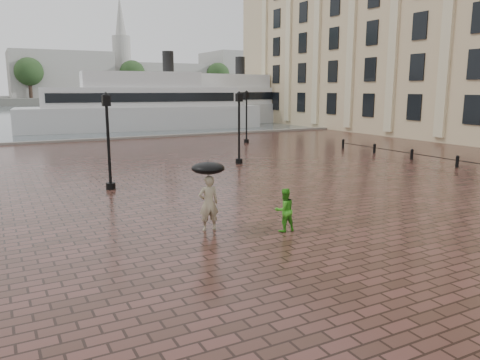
# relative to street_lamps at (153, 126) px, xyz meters

# --- Properties ---
(ground) EXTENTS (300.00, 300.00, 0.00)m
(ground) POSITION_rel_street_lamps_xyz_m (1.50, -17.50, -2.33)
(ground) COLOR #3A221A
(ground) RESTS_ON ground
(harbour_water) EXTENTS (240.00, 240.00, 0.00)m
(harbour_water) POSITION_rel_street_lamps_xyz_m (1.50, 74.50, -2.33)
(harbour_water) COLOR #485458
(harbour_water) RESTS_ON ground
(quay_edge) EXTENTS (80.00, 0.60, 0.30)m
(quay_edge) POSITION_rel_street_lamps_xyz_m (1.50, 14.50, -2.33)
(quay_edge) COLOR slate
(quay_edge) RESTS_ON ground
(far_shore) EXTENTS (300.00, 60.00, 2.00)m
(far_shore) POSITION_rel_street_lamps_xyz_m (1.50, 142.50, -1.33)
(far_shore) COLOR #4C4C47
(far_shore) RESTS_ON ground
(distant_skyline) EXTENTS (102.50, 22.00, 33.00)m
(distant_skyline) POSITION_rel_street_lamps_xyz_m (49.64, 132.50, 7.13)
(distant_skyline) COLOR gray
(distant_skyline) RESTS_ON ground
(far_trees) EXTENTS (188.00, 8.00, 13.50)m
(far_trees) POSITION_rel_street_lamps_xyz_m (1.50, 120.50, 7.09)
(far_trees) COLOR #2D2119
(far_trees) RESTS_ON ground
(bollard_row) EXTENTS (0.22, 21.22, 0.73)m
(bollard_row) POSITION_rel_street_lamps_xyz_m (15.50, -11.00, -1.93)
(bollard_row) COLOR black
(bollard_row) RESTS_ON ground
(street_lamps) EXTENTS (21.44, 14.44, 4.40)m
(street_lamps) POSITION_rel_street_lamps_xyz_m (0.00, 0.00, 0.00)
(street_lamps) COLOR black
(street_lamps) RESTS_ON ground
(adult_pedestrian) EXTENTS (0.73, 0.52, 1.88)m
(adult_pedestrian) POSITION_rel_street_lamps_xyz_m (-3.08, -15.71, -1.39)
(adult_pedestrian) COLOR tan
(adult_pedestrian) RESTS_ON ground
(child_pedestrian) EXTENTS (0.72, 0.57, 1.46)m
(child_pedestrian) POSITION_rel_street_lamps_xyz_m (-0.89, -16.97, -1.60)
(child_pedestrian) COLOR green
(child_pedestrian) RESTS_ON ground
(ferry_near) EXTENTS (27.90, 9.19, 8.99)m
(ferry_near) POSITION_rel_street_lamps_xyz_m (6.45, 24.61, 0.37)
(ferry_near) COLOR #BCBCBC
(ferry_near) RESTS_ON ground
(ferry_far) EXTENTS (27.98, 9.94, 8.98)m
(ferry_far) POSITION_rel_street_lamps_xyz_m (18.51, 28.56, 0.37)
(ferry_far) COLOR #BCBCBC
(ferry_far) RESTS_ON ground
(umbrella) EXTENTS (1.10, 1.10, 1.19)m
(umbrella) POSITION_rel_street_lamps_xyz_m (-3.08, -15.71, -0.20)
(umbrella) COLOR black
(umbrella) RESTS_ON ground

